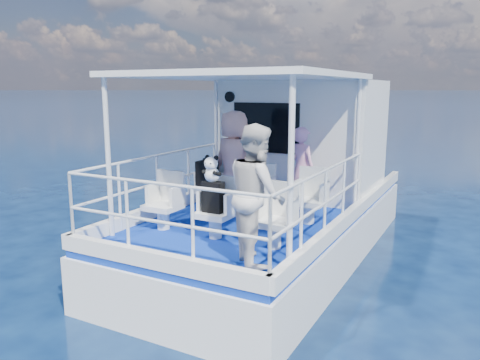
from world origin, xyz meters
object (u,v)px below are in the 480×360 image
Objects in this scene: panda at (212,169)px; passenger_stbd_aft at (257,194)px; backpack_center at (213,197)px; passenger_port_fwd at (234,162)px.

passenger_stbd_aft is at bearing -27.95° from panda.
passenger_stbd_aft is 3.89× the size of backpack_center.
panda is at bearing 21.34° from passenger_stbd_aft.
passenger_port_fwd is 3.98× the size of backpack_center.
backpack_center is at bearing 119.65° from passenger_port_fwd.
passenger_port_fwd is 1.53m from backpack_center.
passenger_stbd_aft reaches higher than backpack_center.
backpack_center is 0.40m from panda.
passenger_port_fwd is 1.02× the size of passenger_stbd_aft.
passenger_stbd_aft is at bearing -28.80° from backpack_center.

